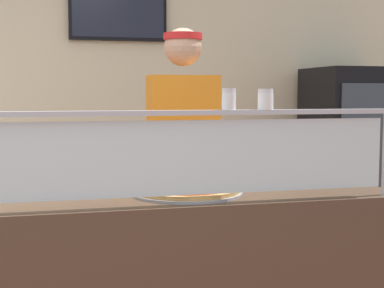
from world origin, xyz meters
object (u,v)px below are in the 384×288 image
pepper_flake_shaker (266,101)px  worker_figure (184,164)px  parmesan_shaker (229,101)px  drink_fridge (352,166)px  pizza_tray (187,190)px  pizza_server (183,186)px

pepper_flake_shaker → worker_figure: (-0.14, 0.86, -0.37)m
worker_figure → parmesan_shaker: bearing=-91.1°
drink_fridge → worker_figure: bearing=-147.0°
pizza_tray → drink_fridge: drink_fridge is taller
pizza_server → parmesan_shaker: parmesan_shaker is taller
parmesan_shaker → drink_fridge: bearing=49.0°
pizza_tray → drink_fridge: (1.82, 1.72, -0.16)m
pizza_server → drink_fridge: drink_fridge is taller
parmesan_shaker → drink_fridge: (1.70, 1.95, -0.57)m
pizza_tray → drink_fridge: bearing=43.3°
pizza_server → worker_figure: (0.16, 0.64, 0.02)m
pizza_server → drink_fridge: bearing=36.5°
pizza_tray → worker_figure: worker_figure is taller
pizza_tray → drink_fridge: size_ratio=0.31×
worker_figure → drink_fridge: size_ratio=1.10×
pizza_tray → pizza_server: pizza_server is taller
pizza_server → parmesan_shaker: (0.14, -0.22, 0.38)m
pizza_tray → pizza_server: bearing=-135.5°
pizza_tray → pepper_flake_shaker: pepper_flake_shaker is taller
parmesan_shaker → worker_figure: size_ratio=0.05×
pizza_server → worker_figure: 0.66m
pizza_tray → drink_fridge: 2.51m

